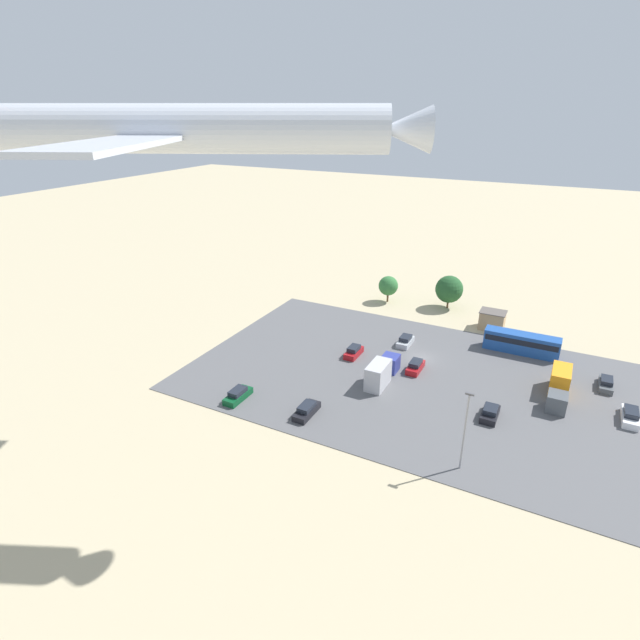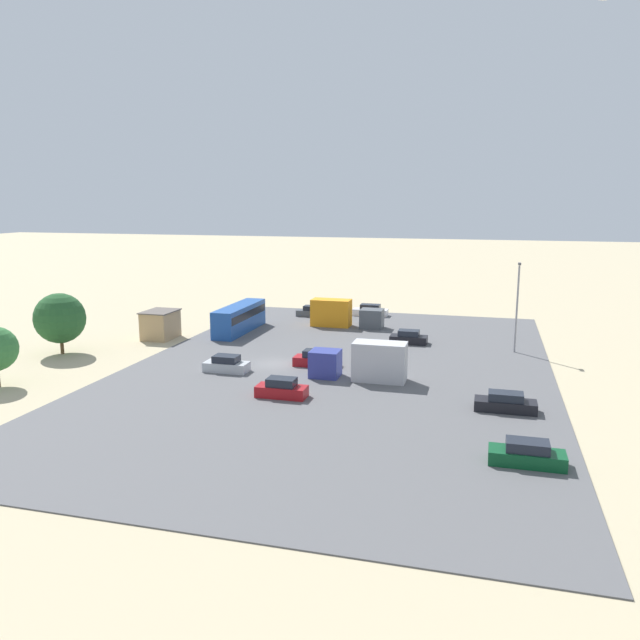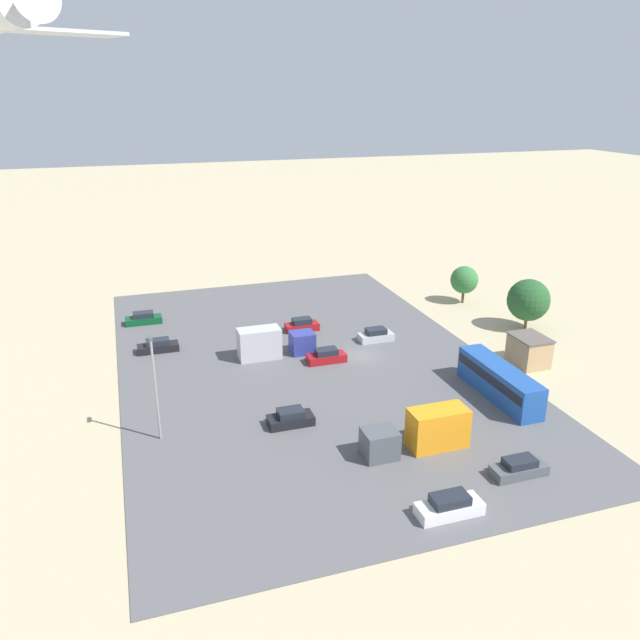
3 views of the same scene
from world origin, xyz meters
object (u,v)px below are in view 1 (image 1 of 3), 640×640
object	(u,v)px
bus	(522,342)
parked_car_4	(415,366)
parked_car_5	(630,416)
parked_car_3	(238,395)
parked_car_7	(354,352)
parked_car_2	(490,413)
shed_building	(492,320)
airplane	(173,129)
parked_car_6	(307,410)
parked_truck_1	(559,386)
parked_car_1	(405,341)
parked_car_0	(606,384)
parked_truck_0	(382,372)

from	to	relation	value
bus	parked_car_4	world-z (taller)	bus
parked_car_5	parked_car_3	bearing A→B (deg)	21.61
parked_car_7	parked_car_5	bearing A→B (deg)	-0.45
parked_car_2	parked_car_3	xyz separation A→B (m)	(30.13, 10.85, 0.01)
parked_car_2	bus	bearing A→B (deg)	87.09
shed_building	airplane	world-z (taller)	airplane
parked_car_6	shed_building	bearing A→B (deg)	-112.86
parked_car_3	parked_car_7	world-z (taller)	parked_car_7
parked_car_2	parked_truck_1	distance (m)	11.60
parked_car_3	parked_car_4	world-z (taller)	parked_car_4
parked_car_7	airplane	world-z (taller)	airplane
parked_car_1	parked_car_7	bearing A→B (deg)	-128.60
bus	parked_car_5	distance (m)	19.49
bus	parked_car_0	world-z (taller)	bus
bus	parked_car_3	world-z (taller)	bus
parked_truck_1	parked_car_3	bearing A→B (deg)	28.22
parked_car_2	airplane	xyz separation A→B (m)	(23.76, 24.38, 33.22)
parked_car_0	parked_car_2	size ratio (longest dim) A/B	1.09
parked_truck_1	parked_car_0	bearing A→B (deg)	-136.35
bus	parked_car_1	distance (m)	17.75
bus	parked_car_7	size ratio (longest dim) A/B	2.72
shed_building	parked_car_0	world-z (taller)	shed_building
bus	parked_car_1	bearing A→B (deg)	-71.58
parked_car_0	parked_car_3	bearing A→B (deg)	30.63
parked_car_1	airplane	size ratio (longest dim) A/B	0.11
parked_car_7	parked_truck_0	world-z (taller)	parked_truck_0
parked_car_3	parked_car_6	world-z (taller)	parked_car_3
parked_car_5	airplane	world-z (taller)	airplane
parked_truck_0	parked_car_0	bearing A→B (deg)	24.21
parked_car_5	parked_truck_1	bearing A→B (deg)	-13.43
bus	parked_car_0	size ratio (longest dim) A/B	2.53
parked_car_6	parked_truck_0	xyz separation A→B (m)	(-5.38, -11.85, 0.97)
parked_truck_1	parked_car_5	bearing A→B (deg)	166.57
parked_truck_0	parked_truck_1	world-z (taller)	parked_truck_0
shed_building	parked_car_3	distance (m)	46.27
parked_car_0	parked_car_5	distance (m)	7.83
shed_building	parked_truck_1	size ratio (longest dim) A/B	0.48
parked_car_0	shed_building	bearing A→B (deg)	-37.12
parked_car_0	parked_car_3	world-z (taller)	parked_car_3
parked_car_1	parked_car_3	distance (m)	29.36
shed_building	parked_truck_1	world-z (taller)	parked_truck_1
bus	parked_car_1	world-z (taller)	bus
parked_car_6	bus	bearing A→B (deg)	-125.43
parked_car_3	parked_car_7	size ratio (longest dim) A/B	1.09
parked_car_0	parked_car_1	distance (m)	28.57
parked_car_6	parked_car_0	bearing A→B (deg)	-143.74
shed_building	parked_car_1	world-z (taller)	shed_building
parked_car_3	parked_truck_0	bearing A→B (deg)	-139.46
shed_building	parked_truck_1	xyz separation A→B (m)	(-11.71, 18.61, -0.00)
shed_building	parked_truck_1	bearing A→B (deg)	122.17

